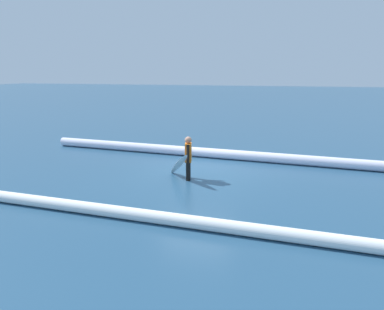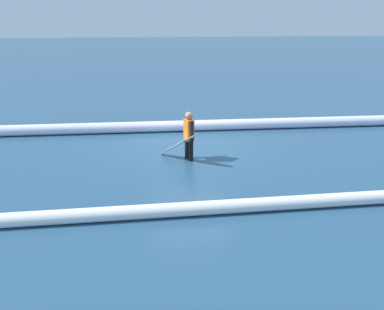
{
  "view_description": "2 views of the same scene",
  "coord_description": "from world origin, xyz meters",
  "views": [
    {
      "loc": [
        -3.09,
        11.08,
        3.37
      ],
      "look_at": [
        -0.44,
        2.23,
        1.15
      ],
      "focal_mm": 32.18,
      "sensor_mm": 36.0,
      "label": 1
    },
    {
      "loc": [
        1.58,
        11.44,
        3.86
      ],
      "look_at": [
        0.39,
        3.5,
        1.05
      ],
      "focal_mm": 36.45,
      "sensor_mm": 36.0,
      "label": 2
    }
  ],
  "objects": [
    {
      "name": "surfboard",
      "position": [
        0.39,
        0.97,
        0.49
      ],
      "size": [
        1.15,
        1.45,
        1.02
      ],
      "color": "white",
      "rests_on": "ground_plane"
    },
    {
      "name": "wave_crest_midground",
      "position": [
        -0.22,
        4.3,
        0.15
      ],
      "size": [
        25.16,
        0.69,
        0.3
      ],
      "primitive_type": "cylinder",
      "rotation": [
        0.0,
        1.57,
        -0.02
      ],
      "color": "white",
      "rests_on": "ground_plane"
    },
    {
      "name": "surfer",
      "position": [
        0.09,
        0.89,
        0.78
      ],
      "size": [
        0.28,
        0.58,
        1.41
      ],
      "rotation": [
        0.0,
        0.0,
        4.96
      ],
      "color": "black",
      "rests_on": "ground_plane"
    },
    {
      "name": "ground_plane",
      "position": [
        0.0,
        0.0,
        0.0
      ],
      "size": [
        160.47,
        160.47,
        0.0
      ],
      "primitive_type": "plane",
      "color": "navy"
    },
    {
      "name": "wave_crest_foreground",
      "position": [
        -1.62,
        -2.07,
        0.19
      ],
      "size": [
        17.96,
        1.16,
        0.39
      ],
      "primitive_type": "cylinder",
      "rotation": [
        0.0,
        1.57,
        -0.04
      ],
      "color": "white",
      "rests_on": "ground_plane"
    }
  ]
}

